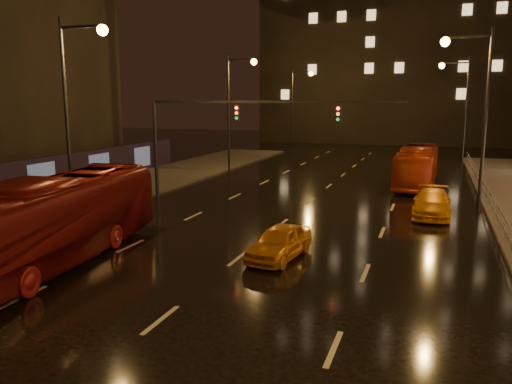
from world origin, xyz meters
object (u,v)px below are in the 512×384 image
(bus_curb, at_px, (417,166))
(pedestrian_c, at_px, (21,199))
(bus_red, at_px, (52,221))
(taxi_near, at_px, (280,242))
(taxi_far, at_px, (432,203))

(bus_curb, bearing_deg, pedestrian_c, -136.33)
(bus_red, xyz_separation_m, taxi_near, (7.98, 3.52, -1.02))
(taxi_far, bearing_deg, bus_curb, 97.16)
(taxi_far, xyz_separation_m, pedestrian_c, (-20.93, -7.61, 0.23))
(taxi_far, distance_m, pedestrian_c, 22.27)
(bus_curb, height_order, pedestrian_c, bus_curb)
(bus_curb, xyz_separation_m, pedestrian_c, (-19.77, -17.48, -0.52))
(bus_red, bearing_deg, taxi_far, 37.95)
(bus_curb, height_order, taxi_far, bus_curb)
(bus_curb, height_order, taxi_near, bus_curb)
(taxi_near, bearing_deg, pedestrian_c, 179.27)
(taxi_far, bearing_deg, taxi_near, -119.15)
(taxi_near, relative_size, taxi_far, 0.81)
(taxi_near, height_order, taxi_far, taxi_far)
(bus_red, relative_size, pedestrian_c, 7.75)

